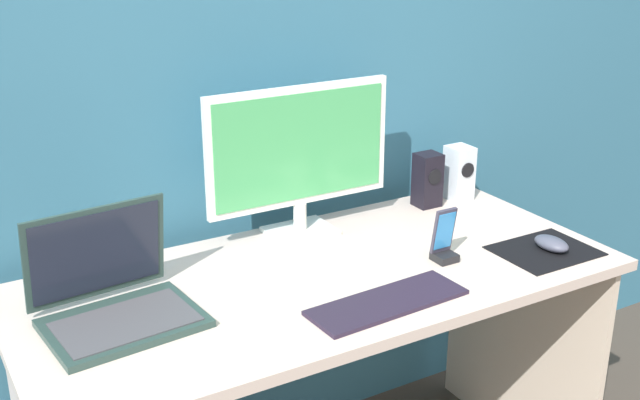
{
  "coord_description": "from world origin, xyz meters",
  "views": [
    {
      "loc": [
        -0.88,
        -1.51,
        1.59
      ],
      "look_at": [
        -0.01,
        -0.02,
        0.94
      ],
      "focal_mm": 44.48,
      "sensor_mm": 36.0,
      "label": 1
    }
  ],
  "objects_px": {
    "keyboard_external": "(387,302)",
    "mouse": "(551,244)",
    "speaker_right": "(459,173)",
    "speaker_near_monitor": "(427,180)",
    "monitor": "(300,154)",
    "laptop": "(115,299)",
    "phone_in_dock": "(444,242)"
  },
  "relations": [
    {
      "from": "keyboard_external",
      "to": "laptop",
      "type": "bearing_deg",
      "value": 153.11
    },
    {
      "from": "mouse",
      "to": "phone_in_dock",
      "type": "relative_size",
      "value": 0.72
    },
    {
      "from": "monitor",
      "to": "speaker_right",
      "type": "bearing_deg",
      "value": -0.25
    },
    {
      "from": "speaker_near_monitor",
      "to": "mouse",
      "type": "relative_size",
      "value": 1.61
    },
    {
      "from": "laptop",
      "to": "phone_in_dock",
      "type": "xyz_separation_m",
      "value": [
        0.8,
        -0.12,
        0.0
      ]
    },
    {
      "from": "speaker_right",
      "to": "speaker_near_monitor",
      "type": "height_order",
      "value": "speaker_right"
    },
    {
      "from": "speaker_right",
      "to": "mouse",
      "type": "relative_size",
      "value": 1.65
    },
    {
      "from": "laptop",
      "to": "keyboard_external",
      "type": "xyz_separation_m",
      "value": [
        0.55,
        -0.24,
        -0.04
      ]
    },
    {
      "from": "speaker_near_monitor",
      "to": "laptop",
      "type": "height_order",
      "value": "laptop"
    },
    {
      "from": "mouse",
      "to": "laptop",
      "type": "bearing_deg",
      "value": 163.7
    },
    {
      "from": "monitor",
      "to": "mouse",
      "type": "xyz_separation_m",
      "value": [
        0.51,
        -0.43,
        -0.2
      ]
    },
    {
      "from": "monitor",
      "to": "mouse",
      "type": "distance_m",
      "value": 0.7
    },
    {
      "from": "monitor",
      "to": "mouse",
      "type": "height_order",
      "value": "monitor"
    },
    {
      "from": "monitor",
      "to": "mouse",
      "type": "bearing_deg",
      "value": -40.42
    },
    {
      "from": "speaker_near_monitor",
      "to": "mouse",
      "type": "height_order",
      "value": "speaker_near_monitor"
    },
    {
      "from": "speaker_near_monitor",
      "to": "laptop",
      "type": "bearing_deg",
      "value": -167.97
    },
    {
      "from": "keyboard_external",
      "to": "mouse",
      "type": "height_order",
      "value": "mouse"
    },
    {
      "from": "monitor",
      "to": "speaker_right",
      "type": "relative_size",
      "value": 3.23
    },
    {
      "from": "phone_in_dock",
      "to": "laptop",
      "type": "bearing_deg",
      "value": 171.69
    },
    {
      "from": "monitor",
      "to": "phone_in_dock",
      "type": "bearing_deg",
      "value": -55.58
    },
    {
      "from": "speaker_near_monitor",
      "to": "keyboard_external",
      "type": "height_order",
      "value": "speaker_near_monitor"
    },
    {
      "from": "laptop",
      "to": "mouse",
      "type": "relative_size",
      "value": 3.43
    },
    {
      "from": "laptop",
      "to": "phone_in_dock",
      "type": "distance_m",
      "value": 0.81
    },
    {
      "from": "mouse",
      "to": "speaker_near_monitor",
      "type": "bearing_deg",
      "value": 95.12
    },
    {
      "from": "speaker_right",
      "to": "mouse",
      "type": "distance_m",
      "value": 0.43
    },
    {
      "from": "laptop",
      "to": "phone_in_dock",
      "type": "bearing_deg",
      "value": -8.31
    },
    {
      "from": "laptop",
      "to": "monitor",
      "type": "bearing_deg",
      "value": 20.61
    },
    {
      "from": "speaker_right",
      "to": "speaker_near_monitor",
      "type": "bearing_deg",
      "value": -179.99
    },
    {
      "from": "laptop",
      "to": "mouse",
      "type": "height_order",
      "value": "laptop"
    },
    {
      "from": "laptop",
      "to": "speaker_right",
      "type": "bearing_deg",
      "value": 10.8
    },
    {
      "from": "laptop",
      "to": "keyboard_external",
      "type": "height_order",
      "value": "laptop"
    },
    {
      "from": "laptop",
      "to": "speaker_near_monitor",
      "type": "bearing_deg",
      "value": 12.03
    }
  ]
}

